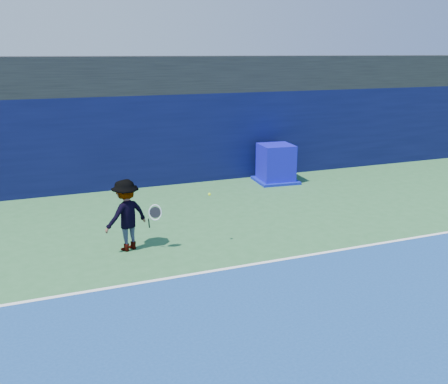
{
  "coord_description": "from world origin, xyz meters",
  "views": [
    {
      "loc": [
        -3.52,
        -5.82,
        4.33
      ],
      "look_at": [
        0.8,
        5.2,
        1.0
      ],
      "focal_mm": 40.0,
      "sensor_mm": 36.0,
      "label": 1
    }
  ],
  "objects": [
    {
      "name": "stadium_band",
      "position": [
        0.0,
        11.5,
        3.6
      ],
      "size": [
        36.0,
        3.0,
        1.2
      ],
      "primitive_type": "cube",
      "color": "black",
      "rests_on": "back_wall_assembly"
    },
    {
      "name": "tennis_ball",
      "position": [
        0.13,
        4.39,
        1.23
      ],
      "size": [
        0.07,
        0.07,
        0.07
      ],
      "color": "#C2F01A",
      "rests_on": "ground"
    },
    {
      "name": "equipment_cart",
      "position": [
        4.25,
        9.12,
        0.59
      ],
      "size": [
        1.46,
        1.46,
        1.3
      ],
      "color": "#100CB5",
      "rests_on": "ground"
    },
    {
      "name": "baseline",
      "position": [
        0.0,
        3.0,
        0.01
      ],
      "size": [
        24.0,
        0.1,
        0.01
      ],
      "primitive_type": "cube",
      "color": "white",
      "rests_on": "ground"
    },
    {
      "name": "tennis_player",
      "position": [
        -1.69,
        4.83,
        0.82
      ],
      "size": [
        1.35,
        0.98,
        1.63
      ],
      "color": "white",
      "rests_on": "ground"
    },
    {
      "name": "ground",
      "position": [
        0.0,
        0.0,
        0.0
      ],
      "size": [
        80.0,
        80.0,
        0.0
      ],
      "primitive_type": "plane",
      "color": "#2D6436",
      "rests_on": "ground"
    },
    {
      "name": "back_wall_assembly",
      "position": [
        -0.0,
        10.5,
        1.5
      ],
      "size": [
        36.0,
        1.03,
        3.0
      ],
      "color": "#0A0D37",
      "rests_on": "ground"
    }
  ]
}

